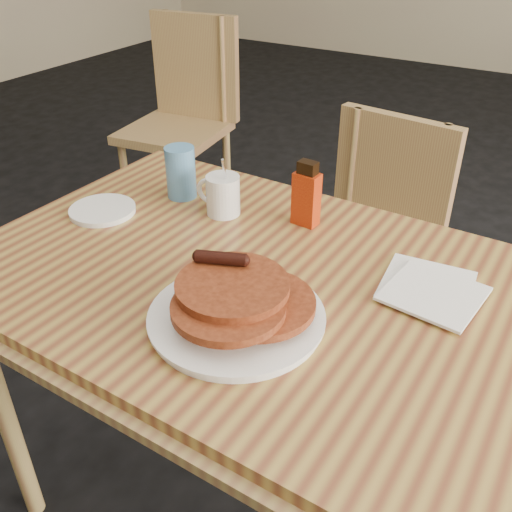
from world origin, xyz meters
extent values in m
cube|color=#AA873C|center=(0.01, 0.07, 0.73)|extent=(1.16, 0.79, 0.04)
cube|color=tan|center=(0.01, 0.07, 0.71)|extent=(1.20, 0.83, 0.02)
cylinder|color=tan|center=(-0.48, -0.23, 0.35)|extent=(0.04, 0.04, 0.71)
cylinder|color=tan|center=(0.50, 0.37, 0.35)|extent=(0.04, 0.04, 0.71)
cube|color=tan|center=(0.02, 0.70, 0.40)|extent=(0.42, 0.42, 0.04)
cube|color=tan|center=(0.02, 0.87, 0.63)|extent=(0.38, 0.09, 0.41)
cylinder|color=tan|center=(-0.13, 0.55, 0.19)|extent=(0.04, 0.04, 0.39)
cylinder|color=tan|center=(0.17, 0.85, 0.19)|extent=(0.04, 0.04, 0.39)
cube|color=tan|center=(-1.13, 1.24, 0.45)|extent=(0.48, 0.48, 0.04)
cube|color=tan|center=(-1.13, 1.43, 0.71)|extent=(0.43, 0.09, 0.46)
cylinder|color=tan|center=(-1.31, 1.07, 0.22)|extent=(0.04, 0.04, 0.43)
cylinder|color=tan|center=(-0.96, 1.41, 0.22)|extent=(0.04, 0.04, 0.43)
cylinder|color=white|center=(0.06, -0.08, 0.76)|extent=(0.29, 0.29, 0.02)
cylinder|color=white|center=(0.06, -0.08, 0.77)|extent=(0.30, 0.30, 0.01)
cylinder|color=brown|center=(0.04, -0.06, 0.78)|extent=(0.19, 0.19, 0.01)
cylinder|color=brown|center=(0.10, -0.05, 0.79)|extent=(0.19, 0.19, 0.01)
cylinder|color=brown|center=(0.07, -0.11, 0.81)|extent=(0.19, 0.19, 0.01)
cylinder|color=brown|center=(0.05, -0.07, 0.82)|extent=(0.19, 0.19, 0.01)
cylinder|color=black|center=(0.01, -0.03, 0.84)|extent=(0.09, 0.05, 0.02)
cylinder|color=white|center=(-0.18, 0.24, 0.80)|extent=(0.08, 0.08, 0.09)
torus|color=white|center=(-0.22, 0.24, 0.80)|extent=(0.06, 0.01, 0.06)
cylinder|color=black|center=(-0.18, 0.24, 0.83)|extent=(0.07, 0.07, 0.01)
cylinder|color=silver|center=(-0.17, 0.24, 0.83)|extent=(0.02, 0.05, 0.13)
cube|color=maroon|center=(0.00, 0.30, 0.81)|extent=(0.06, 0.04, 0.12)
cube|color=black|center=(0.00, 0.30, 0.88)|extent=(0.04, 0.03, 0.03)
cube|color=white|center=(0.31, 0.20, 0.75)|extent=(0.18, 0.18, 0.01)
cube|color=white|center=(0.33, 0.17, 0.76)|extent=(0.18, 0.18, 0.01)
cylinder|color=#538DC3|center=(-0.32, 0.27, 0.81)|extent=(0.09, 0.09, 0.13)
cylinder|color=white|center=(-0.42, 0.10, 0.76)|extent=(0.19, 0.19, 0.01)
camera|label=1|loc=(0.49, -0.71, 1.37)|focal=40.00mm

